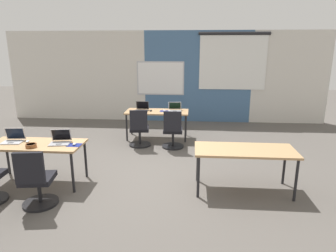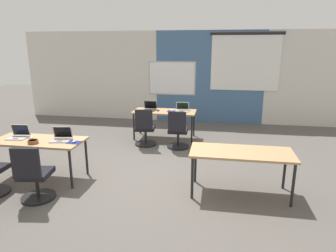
# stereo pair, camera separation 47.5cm
# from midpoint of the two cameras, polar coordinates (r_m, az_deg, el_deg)

# --- Properties ---
(ground_plane) EXTENTS (24.00, 24.00, 0.00)m
(ground_plane) POSITION_cam_midpoint_polar(r_m,az_deg,el_deg) (5.73, -7.08, -8.82)
(ground_plane) COLOR #56514C
(back_wall_assembly) EXTENTS (10.00, 0.27, 2.80)m
(back_wall_assembly) POSITION_cam_midpoint_polar(r_m,az_deg,el_deg) (9.43, -1.89, 9.52)
(back_wall_assembly) COLOR silver
(back_wall_assembly) RESTS_ON ground
(desk_near_left) EXTENTS (1.60, 0.70, 0.72)m
(desk_near_left) POSITION_cam_midpoint_polar(r_m,az_deg,el_deg) (5.60, -26.45, -3.66)
(desk_near_left) COLOR tan
(desk_near_left) RESTS_ON ground
(desk_near_right) EXTENTS (1.60, 0.70, 0.72)m
(desk_near_right) POSITION_cam_midpoint_polar(r_m,az_deg,el_deg) (4.85, 11.90, -5.10)
(desk_near_right) COLOR tan
(desk_near_right) RESTS_ON ground
(desk_far_center) EXTENTS (1.60, 0.70, 0.72)m
(desk_far_center) POSITION_cam_midpoint_polar(r_m,az_deg,el_deg) (7.59, -3.92, 2.45)
(desk_far_center) COLOR tan
(desk_far_center) RESTS_ON ground
(laptop_far_right) EXTENTS (0.35, 0.34, 0.22)m
(laptop_far_right) POSITION_cam_midpoint_polar(r_m,az_deg,el_deg) (7.57, -0.47, 3.28)
(laptop_far_right) COLOR #B7B7BC
(laptop_far_right) RESTS_ON desk_far_center
(mousepad_far_right) EXTENTS (0.22, 0.19, 0.00)m
(mousepad_far_right) POSITION_cam_midpoint_polar(r_m,az_deg,el_deg) (7.55, -2.53, 2.88)
(mousepad_far_right) COLOR navy
(mousepad_far_right) RESTS_ON desk_far_center
(mouse_far_right) EXTENTS (0.09, 0.11, 0.03)m
(mouse_far_right) POSITION_cam_midpoint_polar(r_m,az_deg,el_deg) (7.54, -2.53, 3.02)
(mouse_far_right) COLOR silver
(mouse_far_right) RESTS_ON mousepad_far_right
(chair_far_right) EXTENTS (0.52, 0.54, 0.92)m
(chair_far_right) POSITION_cam_midpoint_polar(r_m,az_deg,el_deg) (6.86, -1.04, -1.33)
(chair_far_right) COLOR black
(chair_far_right) RESTS_ON ground
(laptop_near_left_end) EXTENTS (0.36, 0.33, 0.23)m
(laptop_near_left_end) POSITION_cam_midpoint_polar(r_m,az_deg,el_deg) (5.84, -29.84, -2.25)
(laptop_near_left_end) COLOR #B7B7BC
(laptop_near_left_end) RESTS_ON desk_near_left
(mouse_near_left_end) EXTENTS (0.08, 0.11, 0.03)m
(mouse_near_left_end) POSITION_cam_midpoint_polar(r_m,az_deg,el_deg) (5.72, -27.70, -2.66)
(mouse_near_left_end) COLOR silver
(mouse_near_left_end) RESTS_ON desk_near_left
(laptop_far_left) EXTENTS (0.33, 0.30, 0.23)m
(laptop_far_left) POSITION_cam_midpoint_polar(r_m,az_deg,el_deg) (7.66, -6.85, 3.33)
(laptop_far_left) COLOR #333338
(laptop_far_left) RESTS_ON desk_far_center
(mouse_far_left) EXTENTS (0.08, 0.11, 0.03)m
(mouse_far_left) POSITION_cam_midpoint_polar(r_m,az_deg,el_deg) (7.56, -5.15, 2.97)
(mouse_far_left) COLOR black
(mouse_far_left) RESTS_ON desk_far_center
(chair_far_left) EXTENTS (0.52, 0.56, 0.92)m
(chair_far_left) POSITION_cam_midpoint_polar(r_m,az_deg,el_deg) (7.04, -7.47, -1.02)
(chair_far_left) COLOR black
(chair_far_left) RESTS_ON ground
(laptop_near_left_inner) EXTENTS (0.37, 0.34, 0.23)m
(laptop_near_left_inner) POSITION_cam_midpoint_polar(r_m,az_deg,el_deg) (5.41, -22.52, -2.64)
(laptop_near_left_inner) COLOR #9E9EA3
(laptop_near_left_inner) RESTS_ON desk_near_left
(mousepad_near_left_inner) EXTENTS (0.22, 0.19, 0.00)m
(mousepad_near_left_inner) POSITION_cam_midpoint_polar(r_m,az_deg,el_deg) (5.24, -20.14, -3.51)
(mousepad_near_left_inner) COLOR navy
(mousepad_near_left_inner) RESTS_ON desk_near_left
(mouse_near_left_inner) EXTENTS (0.06, 0.10, 0.03)m
(mouse_near_left_inner) POSITION_cam_midpoint_polar(r_m,az_deg,el_deg) (5.23, -20.16, -3.31)
(mouse_near_left_inner) COLOR #B2B2B7
(mouse_near_left_inner) RESTS_ON mousepad_near_left_inner
(chair_near_left_inner) EXTENTS (0.52, 0.57, 0.92)m
(chair_near_left_inner) POSITION_cam_midpoint_polar(r_m,az_deg,el_deg) (4.88, -26.71, -9.92)
(chair_near_left_inner) COLOR black
(chair_near_left_inner) RESTS_ON ground
(snack_bowl) EXTENTS (0.18, 0.18, 0.06)m
(snack_bowl) POSITION_cam_midpoint_polar(r_m,az_deg,el_deg) (5.40, -27.28, -3.37)
(snack_bowl) COLOR brown
(snack_bowl) RESTS_ON desk_near_left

